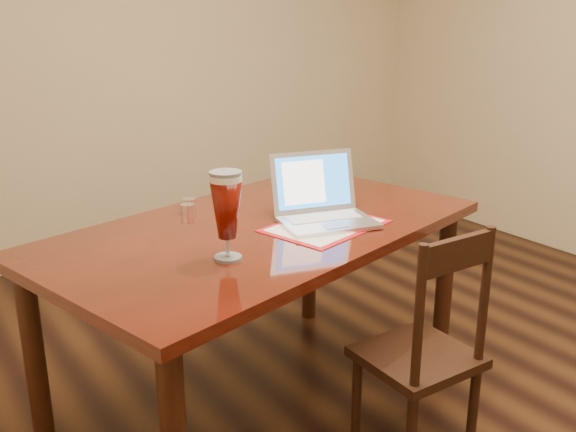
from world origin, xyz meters
TOP-DOWN VIEW (x-y plane):
  - ground at (0.00, 0.00)m, footprint 5.00×5.00m
  - dining_table at (-0.53, 0.32)m, footprint 1.94×1.37m
  - dining_chair at (-0.22, -0.28)m, footprint 0.40×0.38m

SIDE VIEW (x-z plane):
  - ground at x=0.00m, z-range 0.00..0.00m
  - dining_chair at x=-0.22m, z-range -0.03..0.90m
  - dining_table at x=-0.53m, z-range 0.17..1.30m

